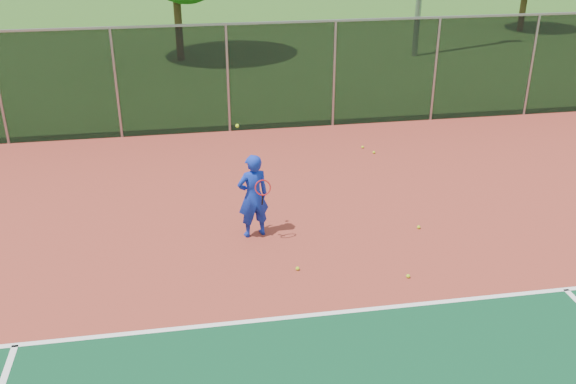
{
  "coord_description": "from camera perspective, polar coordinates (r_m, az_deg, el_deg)",
  "views": [
    {
      "loc": [
        -4.23,
        -5.31,
        6.22
      ],
      "look_at": [
        -2.5,
        5.0,
        1.3
      ],
      "focal_mm": 40.0,
      "sensor_mm": 36.0,
      "label": 1
    }
  ],
  "objects": [
    {
      "name": "practice_ball_6",
      "position": [
        13.26,
        11.54,
        -3.08
      ],
      "size": [
        0.07,
        0.07,
        0.07
      ],
      "primitive_type": "sphere",
      "color": "#B2D819",
      "rests_on": "court_apron"
    },
    {
      "name": "practice_ball_3",
      "position": [
        16.86,
        7.65,
        3.51
      ],
      "size": [
        0.07,
        0.07,
        0.07
      ],
      "primitive_type": "sphere",
      "color": "#B2D819",
      "rests_on": "court_apron"
    },
    {
      "name": "practice_ball_2",
      "position": [
        11.62,
        10.63,
        -7.36
      ],
      "size": [
        0.07,
        0.07,
        0.07
      ],
      "primitive_type": "sphere",
      "color": "#B2D819",
      "rests_on": "court_apron"
    },
    {
      "name": "court_apron",
      "position": [
        10.49,
        16.79,
        -12.39
      ],
      "size": [
        30.0,
        20.0,
        0.02
      ],
      "primitive_type": "cube",
      "color": "#9A3627",
      "rests_on": "ground"
    },
    {
      "name": "practice_ball_4",
      "position": [
        17.18,
        6.65,
        3.99
      ],
      "size": [
        0.07,
        0.07,
        0.07
      ],
      "primitive_type": "sphere",
      "color": "#B2D819",
      "rests_on": "court_apron"
    },
    {
      "name": "practice_ball_1",
      "position": [
        11.63,
        0.85,
        -6.82
      ],
      "size": [
        0.07,
        0.07,
        0.07
      ],
      "primitive_type": "sphere",
      "color": "#B2D819",
      "rests_on": "court_apron"
    },
    {
      "name": "fence_back",
      "position": [
        18.42,
        4.12,
        10.49
      ],
      "size": [
        30.0,
        0.06,
        3.03
      ],
      "color": "black",
      "rests_on": "court_apron"
    },
    {
      "name": "tennis_player",
      "position": [
        12.41,
        -3.12,
        -0.35
      ],
      "size": [
        0.7,
        0.69,
        2.3
      ],
      "color": "#112BA8",
      "rests_on": "court_apron"
    }
  ]
}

